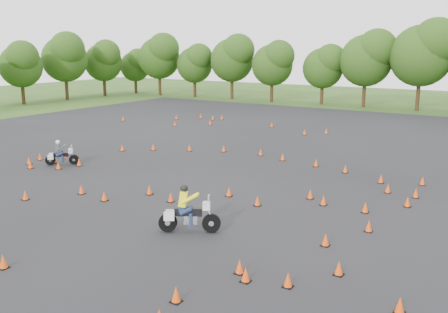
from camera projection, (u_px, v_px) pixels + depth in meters
ground at (180, 195)px, 24.29m from camera, size 140.00×140.00×0.00m
asphalt_pad at (242, 170)px, 29.25m from camera, size 62.00×62.00×0.00m
treeline at (431, 71)px, 50.01m from camera, size 87.06×32.12×10.93m
traffic_cones at (237, 168)px, 28.92m from camera, size 36.82×32.73×0.45m
rider_grey at (62, 152)px, 30.45m from camera, size 1.94×1.75×1.55m
rider_yellow at (189, 209)px, 19.26m from camera, size 2.47×1.86×1.87m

